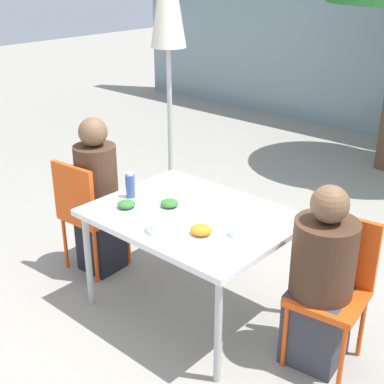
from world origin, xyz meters
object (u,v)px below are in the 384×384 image
at_px(salad_bowl, 161,226).
at_px(person_left, 98,200).
at_px(chair_right, 334,279).
at_px(bottle, 130,185).
at_px(person_right, 321,283).
at_px(drinking_cup, 237,230).
at_px(closed_umbrella, 168,9).
at_px(chair_left, 86,208).

bearing_deg(salad_bowl, person_left, 165.05).
relative_size(chair_right, bottle, 4.97).
distance_m(person_right, drinking_cup, 0.56).
bearing_deg(bottle, closed_umbrella, 122.62).
relative_size(drinking_cup, salad_bowl, 0.51).
bearing_deg(bottle, person_left, 176.79).
bearing_deg(person_left, chair_left, -122.07).
bearing_deg(closed_umbrella, chair_left, -75.94).
xyz_separation_m(chair_left, chair_right, (1.84, 0.35, 0.00)).
xyz_separation_m(chair_right, person_right, (-0.04, -0.09, -0.00)).
height_order(person_left, bottle, person_left).
bearing_deg(salad_bowl, chair_right, 29.19).
xyz_separation_m(person_left, chair_right, (1.79, 0.26, -0.05)).
bearing_deg(closed_umbrella, bottle, -57.38).
xyz_separation_m(chair_right, bottle, (-1.40, -0.29, 0.28)).
relative_size(person_left, person_right, 1.07).
distance_m(chair_left, closed_umbrella, 1.81).
bearing_deg(person_right, bottle, 0.86).
relative_size(person_left, drinking_cup, 14.50).
relative_size(bottle, salad_bowl, 1.10).
height_order(closed_umbrella, bottle, closed_umbrella).
bearing_deg(person_right, chair_left, 0.76).
height_order(chair_left, chair_right, same).
height_order(person_left, person_right, person_left).
bearing_deg(chair_right, person_right, 57.93).
bearing_deg(bottle, salad_bowl, -23.39).
height_order(person_left, drinking_cup, person_left).
bearing_deg(drinking_cup, bottle, -177.74).
height_order(person_left, chair_right, person_left).
relative_size(person_left, salad_bowl, 7.39).
height_order(closed_umbrella, drinking_cup, closed_umbrella).
bearing_deg(salad_bowl, person_right, 25.85).
bearing_deg(drinking_cup, person_left, -179.42).
distance_m(person_left, closed_umbrella, 1.73).
relative_size(chair_left, person_left, 0.74).
relative_size(person_right, bottle, 6.30).
relative_size(person_left, bottle, 6.73).
xyz_separation_m(person_left, closed_umbrella, (-0.35, 1.14, 1.25)).
distance_m(person_left, chair_right, 1.81).
height_order(person_right, bottle, person_right).
distance_m(chair_left, person_left, 0.11).
distance_m(chair_left, person_right, 1.82).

